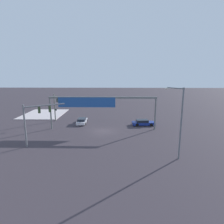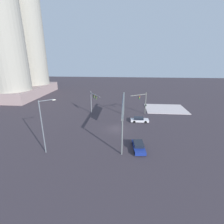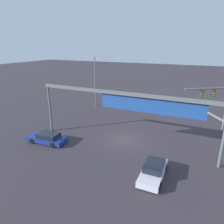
{
  "view_description": "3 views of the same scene",
  "coord_description": "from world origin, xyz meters",
  "px_view_note": "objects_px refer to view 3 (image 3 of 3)",
  "views": [
    {
      "loc": [
        -2.55,
        34.58,
        10.97
      ],
      "look_at": [
        -1.86,
        1.16,
        4.0
      ],
      "focal_mm": 30.61,
      "sensor_mm": 36.0,
      "label": 1
    },
    {
      "loc": [
        -33.97,
        -1.93,
        15.45
      ],
      "look_at": [
        2.7,
        1.15,
        3.14
      ],
      "focal_mm": 26.11,
      "sensor_mm": 36.0,
      "label": 2
    },
    {
      "loc": [
        8.07,
        -21.09,
        11.19
      ],
      "look_at": [
        -2.97,
        2.34,
        2.53
      ],
      "focal_mm": 32.57,
      "sensor_mm": 36.0,
      "label": 3
    }
  ],
  "objects_px": {
    "streetlamp_curved_arm": "(95,78)",
    "sedan_car_approaching": "(47,138)",
    "traffic_signal_near_corner": "(217,100)",
    "sedan_car_waiting_far": "(153,171)"
  },
  "relations": [
    {
      "from": "sedan_car_approaching",
      "to": "streetlamp_curved_arm",
      "type": "bearing_deg",
      "value": -86.56
    },
    {
      "from": "streetlamp_curved_arm",
      "to": "sedan_car_approaching",
      "type": "bearing_deg",
      "value": -31.8
    },
    {
      "from": "traffic_signal_near_corner",
      "to": "sedan_car_waiting_far",
      "type": "bearing_deg",
      "value": 35.6
    },
    {
      "from": "sedan_car_approaching",
      "to": "sedan_car_waiting_far",
      "type": "bearing_deg",
      "value": 170.53
    },
    {
      "from": "sedan_car_waiting_far",
      "to": "streetlamp_curved_arm",
      "type": "bearing_deg",
      "value": -138.55
    },
    {
      "from": "streetlamp_curved_arm",
      "to": "sedan_car_approaching",
      "type": "relative_size",
      "value": 1.9
    },
    {
      "from": "traffic_signal_near_corner",
      "to": "sedan_car_approaching",
      "type": "bearing_deg",
      "value": -1.02
    },
    {
      "from": "sedan_car_approaching",
      "to": "sedan_car_waiting_far",
      "type": "xyz_separation_m",
      "value": [
        13.13,
        -1.12,
        -0.0
      ]
    },
    {
      "from": "streetlamp_curved_arm",
      "to": "sedan_car_waiting_far",
      "type": "bearing_deg",
      "value": 2.55
    },
    {
      "from": "traffic_signal_near_corner",
      "to": "sedan_car_approaching",
      "type": "distance_m",
      "value": 21.63
    }
  ]
}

